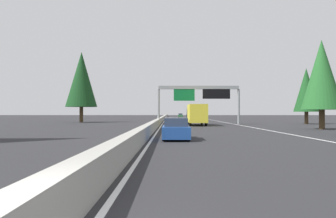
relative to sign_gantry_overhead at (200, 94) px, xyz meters
The scene contains 16 objects.
ground_plane 16.62m from the sign_gantry_overhead, 22.28° to the left, with size 320.00×320.00×0.00m, color #262628.
median_barrier 35.57m from the sign_gantry_overhead, 10.34° to the left, with size 180.00×0.56×0.90m, color #9E9B93.
shoulder_stripe_right 25.78m from the sign_gantry_overhead, 12.49° to the right, with size 160.00×0.16×0.01m, color silver.
shoulder_stripe_median 25.84m from the sign_gantry_overhead, 13.17° to the left, with size 160.00×0.16×0.01m, color silver.
sign_gantry_overhead is the anchor object (origin of this frame).
sedan_distant_a 27.81m from the sign_gantry_overhead, behind, with size 4.40×1.80×1.47m.
box_truck_mid_right 4.73m from the sign_gantry_overhead, 167.13° to the left, with size 8.50×2.40×2.95m.
sedan_near_center 12.43m from the sign_gantry_overhead, ahead, with size 4.40×1.80×1.47m.
minivan_far_center 63.65m from the sign_gantry_overhead, ahead, with size 5.00×1.95×1.69m.
pickup_far_right 34.29m from the sign_gantry_overhead, ahead, with size 5.60×2.00×1.86m.
bus_mid_center 48.56m from the sign_gantry_overhead, ahead, with size 11.50×2.55×3.10m.
sedan_distant_b 25.48m from the sign_gantry_overhead, ahead, with size 4.40×1.80×1.47m.
sedan_far_left 76.81m from the sign_gantry_overhead, ahead, with size 4.40×1.80×1.47m.
conifer_right_near 18.61m from the sign_gantry_overhead, 139.98° to the right, with size 4.30×4.30×9.78m.
conifer_right_mid 17.24m from the sign_gantry_overhead, 83.95° to the right, with size 3.92×3.92×8.90m.
conifer_left_near 23.51m from the sign_gantry_overhead, 64.61° to the left, with size 5.77×5.77×13.11m.
Camera 1 is at (-3.62, -1.48, 1.83)m, focal length 34.03 mm.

